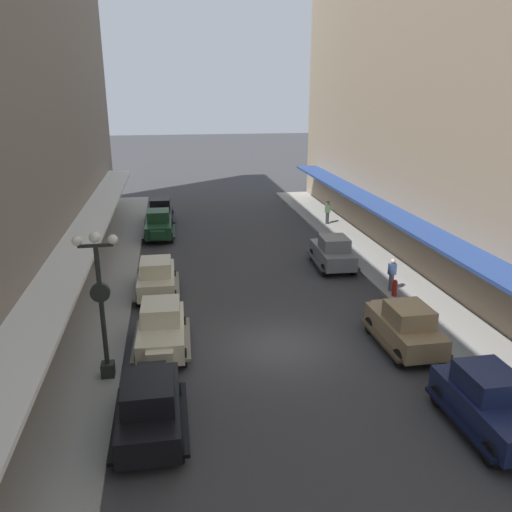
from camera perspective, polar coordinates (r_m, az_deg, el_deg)
ground_plane at (r=20.29m, az=2.86°, el=-10.07°), size 200.00×200.00×0.00m
sidewalk_left at (r=20.18m, az=-18.85°, el=-11.03°), size 3.00×60.00×0.15m
sidewalk_right at (r=22.93m, az=21.68°, el=-7.74°), size 3.00×60.00×0.15m
parked_car_0 at (r=38.88m, az=-10.60°, el=4.96°), size 2.25×4.30×1.84m
parked_car_1 at (r=28.89m, az=8.55°, el=0.51°), size 2.28×4.31×1.84m
parked_car_2 at (r=35.04m, az=-10.80°, el=3.51°), size 2.18×4.27×1.84m
parked_car_3 at (r=16.85m, az=24.61°, el=-14.53°), size 2.17×4.27×1.84m
parked_car_4 at (r=15.58m, az=-11.77°, el=-15.95°), size 2.14×4.26×1.84m
parked_car_5 at (r=20.00m, az=-10.49°, el=-7.78°), size 2.23×4.29×1.84m
parked_car_6 at (r=25.27m, az=-11.02°, el=-2.22°), size 2.17×4.27×1.84m
parked_car_7 at (r=20.62m, az=16.28°, el=-7.42°), size 2.17×4.27×1.84m
lamp_post_with_clock at (r=17.59m, az=-16.89°, el=-4.70°), size 1.42×0.44×5.16m
fire_hydrant at (r=25.31m, az=15.19°, el=-3.42°), size 0.24×0.24×0.82m
pedestrian_0 at (r=25.75m, az=14.89°, el=-2.01°), size 0.36×0.24×1.64m
pedestrian_1 at (r=37.87m, az=7.97°, el=4.85°), size 0.36×0.28×1.67m
pedestrian_2 at (r=30.14m, az=-17.46°, el=0.74°), size 0.36×0.28×1.67m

